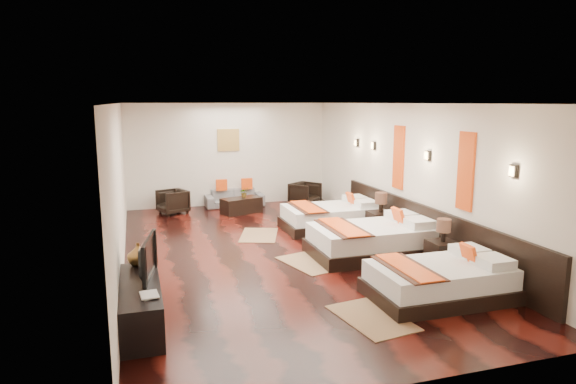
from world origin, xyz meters
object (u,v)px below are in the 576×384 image
object	(u,v)px
bed_mid	(373,240)
nightstand_b	(380,221)
tv	(142,258)
armchair_left	(173,202)
coffee_table	(241,205)
nightstand_a	(442,252)
armchair_right	(305,194)
bed_near	(441,280)
bed_far	(331,217)
sofa	(235,198)
figurine	(138,254)
book	(140,296)
table_plant	(244,192)
tv_console	(141,304)

from	to	relation	value
bed_mid	nightstand_b	size ratio (longest dim) A/B	2.40
bed_mid	tv	bearing A→B (deg)	-159.35
armchair_left	coffee_table	world-z (taller)	armchair_left
bed_mid	nightstand_a	bearing A→B (deg)	-55.62
nightstand_b	armchair_right	world-z (taller)	nightstand_b
bed_mid	tv	xyz separation A→B (m)	(-4.15, -1.56, 0.52)
nightstand_a	armchair_right	bearing A→B (deg)	94.68
bed_near	bed_far	size ratio (longest dim) A/B	0.96
sofa	coffee_table	world-z (taller)	sofa
figurine	armchair_right	xyz separation A→B (m)	(4.47, 5.71, -0.39)
nightstand_a	armchair_left	size ratio (longest dim) A/B	1.31
book	coffee_table	distance (m)	7.03
sofa	nightstand_a	bearing A→B (deg)	-69.80
bed_far	armchair_left	size ratio (longest dim) A/B	3.11
coffee_table	table_plant	world-z (taller)	table_plant
tv	sofa	distance (m)	7.20
nightstand_a	book	distance (m)	5.09
sofa	armchair_left	bearing A→B (deg)	-166.62
book	armchair_right	size ratio (longest dim) A/B	0.40
armchair_left	armchair_right	size ratio (longest dim) A/B	0.96
nightstand_b	sofa	xyz separation A→B (m)	(-2.36, 3.99, -0.10)
tv_console	armchair_right	bearing A→B (deg)	55.42
bed_far	nightstand_b	xyz separation A→B (m)	(0.75, -0.91, 0.06)
nightstand_a	sofa	bearing A→B (deg)	110.71
bed_near	armchair_right	distance (m)	6.85
figurine	tv_console	bearing A→B (deg)	-90.00
nightstand_a	armchair_left	distance (m)	7.09
nightstand_a	sofa	distance (m)	6.67
nightstand_a	armchair_right	world-z (taller)	nightstand_a
bed_mid	armchair_left	xyz separation A→B (m)	(-3.30, 4.73, 0.01)
tv_console	figurine	distance (m)	0.89
sofa	armchair_left	distance (m)	1.74
nightstand_a	table_plant	xyz separation A→B (m)	(-2.26, 5.41, 0.21)
armchair_left	figurine	bearing A→B (deg)	-29.95
nightstand_a	tv_console	world-z (taller)	nightstand_a
tv_console	sofa	distance (m)	7.42
sofa	table_plant	bearing A→B (deg)	-83.86
figurine	coffee_table	xyz separation A→B (m)	(2.59, 5.28, -0.51)
nightstand_a	coffee_table	size ratio (longest dim) A/B	0.89
table_plant	tv_console	bearing A→B (deg)	-113.65
bed_near	book	size ratio (longest dim) A/B	7.28
nightstand_a	figurine	distance (m)	4.96
tv	sofa	size ratio (longest dim) A/B	0.59
book	armchair_left	xyz separation A→B (m)	(0.90, 7.01, -0.25)
tv	bed_far	bearing A→B (deg)	-37.73
bed_mid	armchair_right	xyz separation A→B (m)	(0.27, 4.68, 0.02)
tv_console	tv	world-z (taller)	tv
bed_far	figurine	xyz separation A→B (m)	(-4.20, -3.10, 0.44)
armchair_left	armchair_right	xyz separation A→B (m)	(3.57, -0.05, 0.01)
nightstand_a	book	size ratio (longest dim) A/B	3.19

